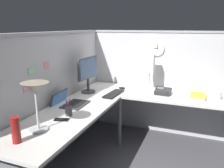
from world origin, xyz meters
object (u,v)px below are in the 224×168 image
Objects in this scene: cell_phone at (61,120)px; thermos_flask at (16,130)px; monitor at (88,72)px; desk_lamp_dome at (35,92)px; computer_mouse at (122,88)px; office_phone at (163,92)px; coffee_mug at (218,95)px; wall_clock at (157,49)px; desk_lamp_paper at (150,65)px; book_stack at (197,96)px; keyboard at (114,94)px; pen_cup at (69,111)px; laptop at (68,102)px.

cell_phone is 0.54m from thermos_flask.
monitor is 1.27m from desk_lamp_dome.
thermos_flask reaches higher than computer_mouse.
desk_lamp_dome is 1.80m from office_phone.
computer_mouse is 0.23× the size of desk_lamp_dome.
coffee_mug is at bearing -79.12° from monitor.
wall_clock is at bearing -54.30° from computer_mouse.
wall_clock reaches higher than desk_lamp_paper.
monitor is at bearing 101.35° from book_stack.
keyboard is 1.95× the size of thermos_flask.
desk_lamp_paper is at bearing 81.97° from book_stack.
pen_cup is at bearing 157.45° from wall_clock.
keyboard is at bearing -87.14° from monitor.
computer_mouse reaches higher than cell_phone.
desk_lamp_dome is 1.77m from desk_lamp_paper.
book_stack is (0.84, -1.44, -0.00)m from laptop.
book_stack is (0.29, -1.45, -0.27)m from monitor.
coffee_mug is (1.59, -1.56, -0.32)m from desk_lamp_dome.
computer_mouse is at bearing 87.85° from book_stack.
pen_cup is (-0.31, -0.20, 0.03)m from laptop.
keyboard is 1.02m from cell_phone.
thermos_flask is 0.42× the size of desk_lamp_paper.
thermos_flask is 1.00× the size of wall_clock.
computer_mouse is 0.35× the size of book_stack.
wall_clock is (0.65, -0.83, 0.29)m from monitor.
desk_lamp_dome is 2.02× the size of thermos_flask.
book_stack is 0.77m from desk_lamp_paper.
keyboard is 4.13× the size of computer_mouse.
cell_phone is at bearing 159.02° from wall_clock.
desk_lamp_dome is 2.02× the size of wall_clock.
cell_phone is at bearing 174.04° from keyboard.
cell_phone is at bearing 131.28° from coffee_mug.
computer_mouse is 1.06m from book_stack.
cell_phone is at bearing 135.73° from book_stack.
desk_lamp_dome reaches higher than book_stack.
pen_cup reaches higher than keyboard.
pen_cup is 0.34× the size of desk_lamp_paper.
book_stack is at bearing -40.13° from desk_lamp_dome.
computer_mouse is at bearing -49.70° from monitor.
computer_mouse is 1.20m from pen_cup.
desk_lamp_paper is at bearing 86.37° from coffee_mug.
laptop is (-0.55, -0.01, -0.27)m from monitor.
thermos_flask is at bearing 174.50° from keyboard.
desk_lamp_paper reaches higher than book_stack.
thermos_flask is 2.24m from book_stack.
cell_phone is 0.27× the size of desk_lamp_paper.
pen_cup is at bearing 155.13° from desk_lamp_paper.
book_stack is 1.36× the size of wall_clock.
monitor is 0.61m from laptop.
desk_lamp_dome reaches higher than keyboard.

